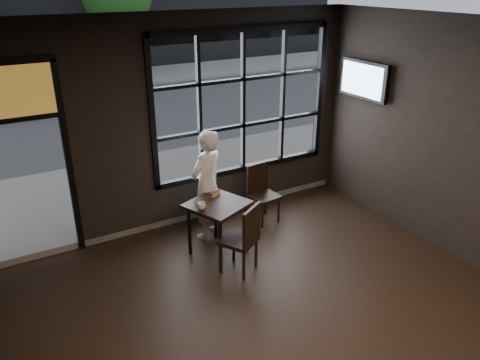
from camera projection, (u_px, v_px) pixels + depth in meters
ceiling at (343, 37)px, 3.40m from camera, size 6.00×7.00×0.02m
window_frame at (243, 103)px, 7.29m from camera, size 3.06×0.12×2.28m
stained_transom at (4, 92)px, 5.57m from camera, size 1.20×0.06×0.70m
street_asphalt at (20, 54)px, 23.76m from camera, size 60.00×41.00×0.04m
cafe_table at (218, 228)px, 6.52m from camera, size 0.94×0.94×0.78m
chair_near at (239, 238)px, 6.08m from camera, size 0.58×0.58×0.98m
chair_window at (264, 195)px, 7.34m from camera, size 0.45×0.45×0.93m
man at (207, 185)px, 6.79m from camera, size 0.72×0.63×1.66m
hotdog at (215, 194)px, 6.57m from camera, size 0.21×0.16×0.06m
cup at (201, 206)px, 6.18m from camera, size 0.17×0.17×0.10m
tv at (364, 80)px, 7.32m from camera, size 0.11×1.01×0.59m
navy_car at (48, 72)px, 14.27m from camera, size 5.15×2.27×1.65m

